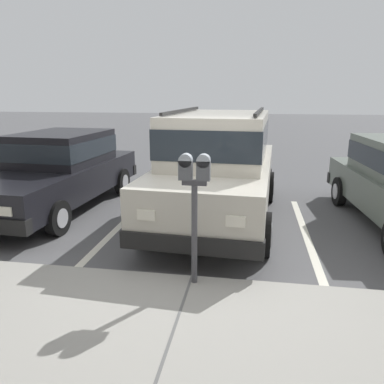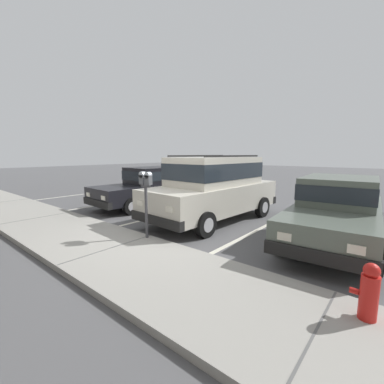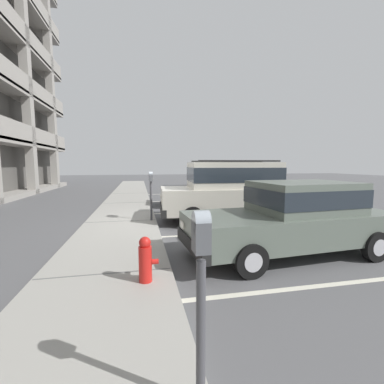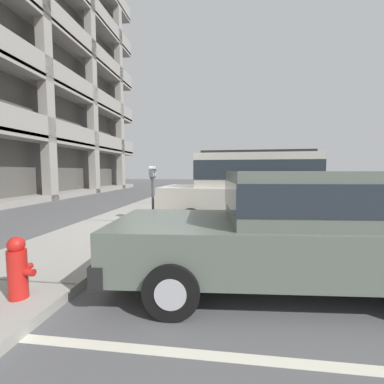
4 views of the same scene
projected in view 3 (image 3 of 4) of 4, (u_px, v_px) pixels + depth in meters
name	position (u px, v px, depth m)	size (l,w,h in m)	color
ground_plane	(162.00, 224.00, 8.38)	(80.00, 80.00, 0.10)	#565659
sidewalk	(121.00, 223.00, 8.10)	(40.00, 2.20, 0.12)	#9E9B93
parking_stall_lines	(194.00, 212.00, 10.24)	(13.13, 4.80, 0.01)	silver
silver_suv	(232.00, 189.00, 8.65)	(2.21, 4.88, 2.03)	beige
red_sedan	(295.00, 216.00, 5.43)	(2.07, 4.60, 1.54)	#5B665B
dark_hatchback	(212.00, 188.00, 11.96)	(2.01, 4.57, 1.54)	black
parking_meter_near	(151.00, 184.00, 8.12)	(0.35, 0.12, 1.55)	#47474C
parking_meter_far	(201.00, 281.00, 1.81)	(0.15, 0.12, 1.47)	#47474C
fire_hydrant	(145.00, 260.00, 3.90)	(0.30, 0.30, 0.70)	red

